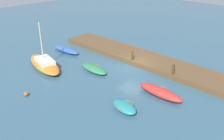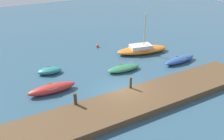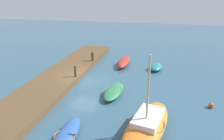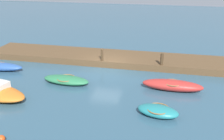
{
  "view_description": "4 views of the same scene",
  "coord_description": "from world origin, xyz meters",
  "px_view_note": "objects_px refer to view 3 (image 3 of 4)",
  "views": [
    {
      "loc": [
        -15.14,
        18.73,
        10.84
      ],
      "look_at": [
        0.22,
        2.84,
        0.56
      ],
      "focal_mm": 39.89,
      "sensor_mm": 36.0,
      "label": 1
    },
    {
      "loc": [
        -9.29,
        -15.02,
        11.25
      ],
      "look_at": [
        0.07,
        2.07,
        1.22
      ],
      "focal_mm": 37.76,
      "sensor_mm": 36.0,
      "label": 2
    },
    {
      "loc": [
        17.7,
        6.92,
        7.84
      ],
      "look_at": [
        -0.75,
        2.61,
        1.02
      ],
      "focal_mm": 34.72,
      "sensor_mm": 36.0,
      "label": 3
    },
    {
      "loc": [
        -4.98,
        20.05,
        8.04
      ],
      "look_at": [
        -1.15,
        2.85,
        1.12
      ],
      "focal_mm": 42.12,
      "sensor_mm": 36.0,
      "label": 4
    }
  ],
  "objects_px": {
    "mooring_post_west": "(92,56)",
    "marker_buoy": "(211,105)",
    "dinghy_teal": "(156,67)",
    "mooring_post_mid_west": "(75,71)",
    "rowboat_blue": "(65,138)",
    "rowboat_red": "(124,62)",
    "sailboat_orange": "(147,125)",
    "rowboat_green": "(114,91)"
  },
  "relations": [
    {
      "from": "dinghy_teal",
      "to": "rowboat_blue",
      "type": "height_order",
      "value": "rowboat_blue"
    },
    {
      "from": "mooring_post_west",
      "to": "mooring_post_mid_west",
      "type": "bearing_deg",
      "value": 0.0
    },
    {
      "from": "dinghy_teal",
      "to": "rowboat_blue",
      "type": "distance_m",
      "value": 14.09
    },
    {
      "from": "rowboat_blue",
      "to": "sailboat_orange",
      "type": "height_order",
      "value": "sailboat_orange"
    },
    {
      "from": "rowboat_red",
      "to": "mooring_post_mid_west",
      "type": "bearing_deg",
      "value": -28.69
    },
    {
      "from": "mooring_post_west",
      "to": "rowboat_red",
      "type": "bearing_deg",
      "value": 104.95
    },
    {
      "from": "mooring_post_west",
      "to": "marker_buoy",
      "type": "bearing_deg",
      "value": 57.33
    },
    {
      "from": "dinghy_teal",
      "to": "mooring_post_mid_west",
      "type": "xyz_separation_m",
      "value": [
        5.16,
        -7.09,
        0.77
      ]
    },
    {
      "from": "rowboat_blue",
      "to": "marker_buoy",
      "type": "distance_m",
      "value": 10.47
    },
    {
      "from": "rowboat_red",
      "to": "rowboat_blue",
      "type": "height_order",
      "value": "rowboat_red"
    },
    {
      "from": "rowboat_blue",
      "to": "mooring_post_mid_west",
      "type": "distance_m",
      "value": 8.69
    },
    {
      "from": "sailboat_orange",
      "to": "rowboat_blue",
      "type": "bearing_deg",
      "value": -51.8
    },
    {
      "from": "rowboat_blue",
      "to": "sailboat_orange",
      "type": "distance_m",
      "value": 4.75
    },
    {
      "from": "dinghy_teal",
      "to": "marker_buoy",
      "type": "height_order",
      "value": "dinghy_teal"
    },
    {
      "from": "dinghy_teal",
      "to": "rowboat_green",
      "type": "height_order",
      "value": "dinghy_teal"
    },
    {
      "from": "dinghy_teal",
      "to": "sailboat_orange",
      "type": "relative_size",
      "value": 0.39
    },
    {
      "from": "rowboat_red",
      "to": "rowboat_blue",
      "type": "relative_size",
      "value": 0.98
    },
    {
      "from": "dinghy_teal",
      "to": "sailboat_orange",
      "type": "distance_m",
      "value": 11.3
    },
    {
      "from": "rowboat_red",
      "to": "marker_buoy",
      "type": "xyz_separation_m",
      "value": [
        8.15,
        7.81,
        -0.2
      ]
    },
    {
      "from": "rowboat_green",
      "to": "mooring_post_mid_west",
      "type": "xyz_separation_m",
      "value": [
        -1.72,
        -3.99,
        0.79
      ]
    },
    {
      "from": "rowboat_green",
      "to": "dinghy_teal",
      "type": "bearing_deg",
      "value": 159.75
    },
    {
      "from": "rowboat_blue",
      "to": "mooring_post_mid_west",
      "type": "height_order",
      "value": "mooring_post_mid_west"
    },
    {
      "from": "sailboat_orange",
      "to": "mooring_post_west",
      "type": "relative_size",
      "value": 6.83
    },
    {
      "from": "dinghy_teal",
      "to": "rowboat_red",
      "type": "bearing_deg",
      "value": -91.71
    },
    {
      "from": "dinghy_teal",
      "to": "rowboat_green",
      "type": "distance_m",
      "value": 7.55
    },
    {
      "from": "dinghy_teal",
      "to": "mooring_post_west",
      "type": "relative_size",
      "value": 2.66
    },
    {
      "from": "dinghy_teal",
      "to": "rowboat_blue",
      "type": "xyz_separation_m",
      "value": [
        13.39,
        -4.38,
        0.02
      ]
    },
    {
      "from": "dinghy_teal",
      "to": "rowboat_green",
      "type": "bearing_deg",
      "value": -13.81
    },
    {
      "from": "mooring_post_mid_west",
      "to": "marker_buoy",
      "type": "distance_m",
      "value": 11.52
    },
    {
      "from": "rowboat_red",
      "to": "mooring_post_mid_west",
      "type": "height_order",
      "value": "mooring_post_mid_west"
    },
    {
      "from": "rowboat_green",
      "to": "marker_buoy",
      "type": "height_order",
      "value": "rowboat_green"
    },
    {
      "from": "mooring_post_mid_west",
      "to": "dinghy_teal",
      "type": "bearing_deg",
      "value": 126.06
    },
    {
      "from": "rowboat_red",
      "to": "dinghy_teal",
      "type": "distance_m",
      "value": 3.72
    },
    {
      "from": "dinghy_teal",
      "to": "mooring_post_mid_west",
      "type": "bearing_deg",
      "value": -43.46
    },
    {
      "from": "rowboat_blue",
      "to": "sailboat_orange",
      "type": "relative_size",
      "value": 0.65
    },
    {
      "from": "mooring_post_west",
      "to": "marker_buoy",
      "type": "height_order",
      "value": "mooring_post_west"
    },
    {
      "from": "mooring_post_mid_west",
      "to": "rowboat_blue",
      "type": "bearing_deg",
      "value": 18.22
    },
    {
      "from": "dinghy_teal",
      "to": "mooring_post_west",
      "type": "xyz_separation_m",
      "value": [
        0.14,
        -7.09,
        0.74
      ]
    },
    {
      "from": "rowboat_red",
      "to": "mooring_post_mid_west",
      "type": "distance_m",
      "value": 6.92
    },
    {
      "from": "marker_buoy",
      "to": "rowboat_red",
      "type": "bearing_deg",
      "value": -136.2
    },
    {
      "from": "mooring_post_west",
      "to": "marker_buoy",
      "type": "distance_m",
      "value": 13.42
    },
    {
      "from": "dinghy_teal",
      "to": "mooring_post_west",
      "type": "height_order",
      "value": "mooring_post_west"
    }
  ]
}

